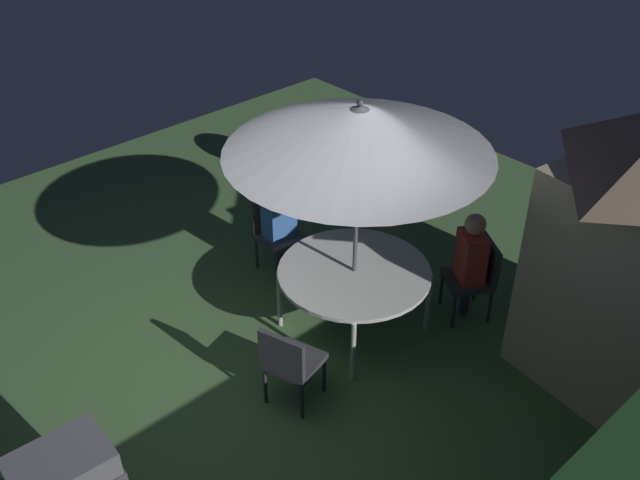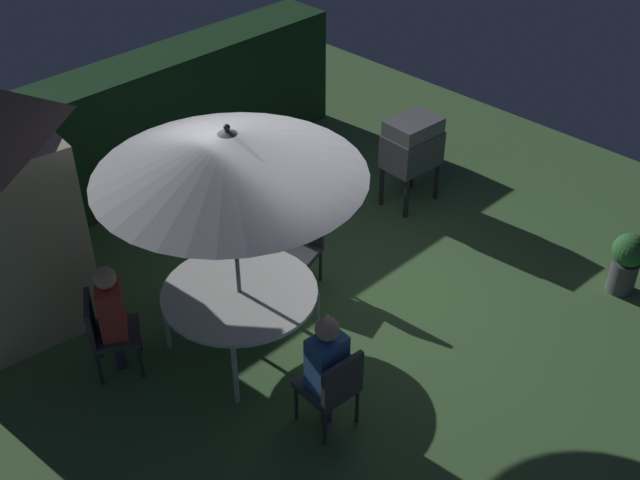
% 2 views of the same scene
% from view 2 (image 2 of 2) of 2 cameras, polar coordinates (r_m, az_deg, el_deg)
% --- Properties ---
extents(ground_plane, '(11.00, 11.00, 0.00)m').
position_cam_2_polar(ground_plane, '(8.87, -0.29, -4.66)').
color(ground_plane, '#47703D').
extents(hedge_backdrop, '(6.64, 0.79, 1.71)m').
position_cam_2_polar(hedge_backdrop, '(10.74, -13.75, 7.57)').
color(hedge_backdrop, '#193D1E').
rests_on(hedge_backdrop, ground).
extents(patio_table, '(1.56, 1.56, 0.75)m').
position_cam_2_polar(patio_table, '(7.94, -5.79, -3.92)').
color(patio_table, white).
rests_on(patio_table, ground).
extents(patio_umbrella, '(2.50, 2.50, 2.59)m').
position_cam_2_polar(patio_umbrella, '(7.03, -6.56, 6.18)').
color(patio_umbrella, '#4C4C51').
rests_on(patio_umbrella, ground).
extents(bbq_grill, '(0.73, 0.54, 1.20)m').
position_cam_2_polar(bbq_grill, '(10.21, 6.63, 6.80)').
color(bbq_grill, '#47474C').
rests_on(bbq_grill, ground).
extents(chair_near_shed, '(0.64, 0.64, 0.90)m').
position_cam_2_polar(chair_near_shed, '(8.06, -15.11, -6.22)').
color(chair_near_shed, '#38383D').
rests_on(chair_near_shed, ground).
extents(chair_far_side, '(0.49, 0.50, 0.90)m').
position_cam_2_polar(chair_far_side, '(7.25, 0.94, -10.41)').
color(chair_far_side, '#38383D').
rests_on(chair_far_side, ground).
extents(chair_toward_hedge, '(0.58, 0.58, 0.90)m').
position_cam_2_polar(chair_toward_hedge, '(8.89, -1.45, -0.29)').
color(chair_toward_hedge, '#38383D').
rests_on(chair_toward_hedge, ground).
extents(potted_plant_by_grill, '(0.38, 0.38, 0.75)m').
position_cam_2_polar(potted_plant_by_grill, '(9.45, 21.16, -1.38)').
color(potted_plant_by_grill, '#4C4C51').
rests_on(potted_plant_by_grill, ground).
extents(person_in_red, '(0.38, 0.42, 1.26)m').
position_cam_2_polar(person_in_red, '(7.88, -14.78, -4.72)').
color(person_in_red, '#CC3D33').
rests_on(person_in_red, ground).
extents(person_in_blue, '(0.36, 0.27, 1.26)m').
position_cam_2_polar(person_in_blue, '(7.11, 0.50, -8.57)').
color(person_in_blue, '#3866B2').
rests_on(person_in_blue, ground).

